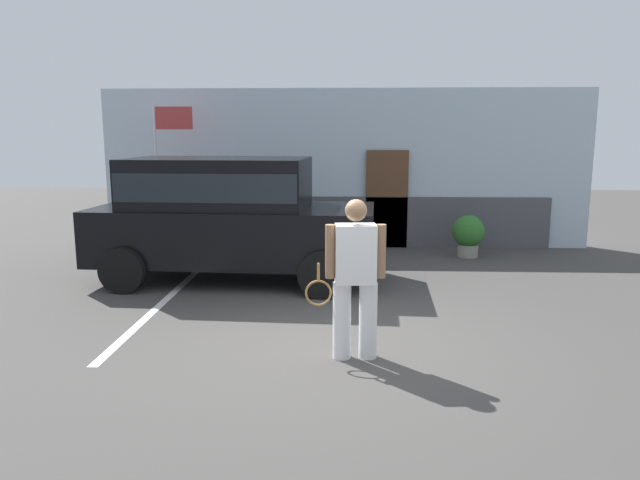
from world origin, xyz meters
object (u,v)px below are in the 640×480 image
at_px(tennis_player_man, 355,277).
at_px(flag_pole, 165,151).
at_px(parked_suv, 228,213).
at_px(potted_plant_by_porch, 468,234).

xyz_separation_m(tennis_player_man, flag_pole, (-3.79, 5.73, 1.19)).
distance_m(parked_suv, flag_pole, 3.03).
xyz_separation_m(potted_plant_by_porch, flag_pole, (-6.14, 0.18, 1.63)).
height_order(parked_suv, tennis_player_man, parked_suv).
xyz_separation_m(parked_suv, tennis_player_man, (2.06, -3.43, -0.24)).
bearing_deg(parked_suv, potted_plant_by_porch, 28.59).
bearing_deg(parked_suv, flag_pole, 129.89).
bearing_deg(tennis_player_man, flag_pole, -60.65).
distance_m(tennis_player_man, flag_pole, 6.97).
relative_size(potted_plant_by_porch, flag_pole, 0.28).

